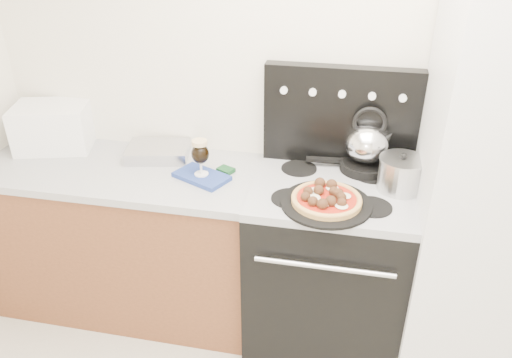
% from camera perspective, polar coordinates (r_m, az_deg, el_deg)
% --- Properties ---
extents(room_shell, '(3.52, 3.01, 2.52)m').
position_cam_1_polar(room_shell, '(1.47, 4.31, -6.13)').
color(room_shell, beige).
rests_on(room_shell, ground).
extents(base_cabinet, '(1.45, 0.60, 0.86)m').
position_cam_1_polar(base_cabinet, '(2.92, -14.26, -6.83)').
color(base_cabinet, brown).
rests_on(base_cabinet, ground).
extents(countertop, '(1.48, 0.63, 0.04)m').
position_cam_1_polar(countertop, '(2.69, -15.40, 1.00)').
color(countertop, '#B0B0B3').
rests_on(countertop, base_cabinet).
extents(stove_body, '(0.76, 0.65, 0.88)m').
position_cam_1_polar(stove_body, '(2.65, 8.01, -9.92)').
color(stove_body, black).
rests_on(stove_body, ground).
extents(cooktop, '(0.76, 0.65, 0.04)m').
position_cam_1_polar(cooktop, '(2.39, 8.75, -1.30)').
color(cooktop, '#ADADB2').
rests_on(cooktop, stove_body).
extents(backguard, '(0.76, 0.08, 0.50)m').
position_cam_1_polar(backguard, '(2.53, 9.62, 7.10)').
color(backguard, black).
rests_on(backguard, cooktop).
extents(fridge, '(0.64, 0.68, 1.90)m').
position_cam_1_polar(fridge, '(2.44, 25.42, -2.11)').
color(fridge, silver).
rests_on(fridge, ground).
extents(toaster_oven, '(0.45, 0.38, 0.24)m').
position_cam_1_polar(toaster_oven, '(2.97, -22.14, 5.58)').
color(toaster_oven, white).
rests_on(toaster_oven, countertop).
extents(foil_sheet, '(0.36, 0.29, 0.06)m').
position_cam_1_polar(foil_sheet, '(2.72, -11.11, 3.10)').
color(foil_sheet, silver).
rests_on(foil_sheet, countertop).
extents(oven_mitt, '(0.31, 0.25, 0.02)m').
position_cam_1_polar(oven_mitt, '(2.48, -6.23, 0.29)').
color(oven_mitt, navy).
rests_on(oven_mitt, countertop).
extents(beer_glass, '(0.11, 0.11, 0.19)m').
position_cam_1_polar(beer_glass, '(2.43, -6.36, 2.47)').
color(beer_glass, black).
rests_on(beer_glass, oven_mitt).
extents(pizza_pan, '(0.41, 0.41, 0.01)m').
position_cam_1_polar(pizza_pan, '(2.24, 8.03, -2.79)').
color(pizza_pan, black).
rests_on(pizza_pan, cooktop).
extents(pizza, '(0.33, 0.33, 0.04)m').
position_cam_1_polar(pizza, '(2.22, 8.07, -2.17)').
color(pizza, '#EDBE5B').
rests_on(pizza, pizza_pan).
extents(skillet, '(0.27, 0.27, 0.04)m').
position_cam_1_polar(skillet, '(2.56, 12.30, 1.46)').
color(skillet, black).
rests_on(skillet, cooktop).
extents(tea_kettle, '(0.25, 0.25, 0.24)m').
position_cam_1_polar(tea_kettle, '(2.49, 12.64, 4.39)').
color(tea_kettle, silver).
rests_on(tea_kettle, skillet).
extents(stock_pot, '(0.25, 0.25, 0.15)m').
position_cam_1_polar(stock_pot, '(2.40, 16.22, 0.45)').
color(stock_pot, silver).
rests_on(stock_pot, cooktop).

